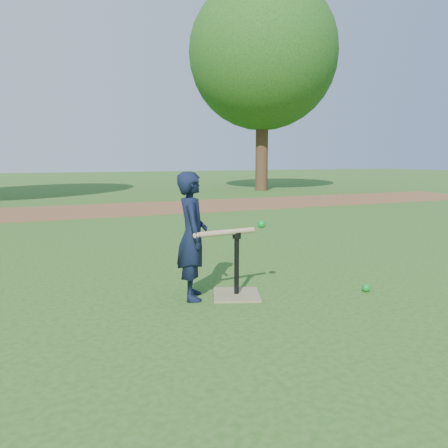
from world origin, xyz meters
name	(u,v)px	position (x,y,z in m)	size (l,w,h in m)	color
ground	(255,289)	(0.00, 0.00, 0.00)	(80.00, 80.00, 0.00)	#285116
dirt_strip	(120,209)	(0.00, 7.50, 0.01)	(24.00, 3.00, 0.01)	brown
child	(192,236)	(-0.66, -0.02, 0.59)	(0.43, 0.28, 1.18)	black
wiffle_ball_ground	(366,288)	(0.96, -0.51, 0.04)	(0.08, 0.08, 0.08)	#0C8425
batting_tee	(237,285)	(-0.26, -0.12, 0.11)	(0.56, 0.56, 0.61)	#837953
swing_action	(231,231)	(-0.34, -0.15, 0.64)	(0.73, 0.13, 0.13)	tan
tree_right	(263,55)	(6.50, 12.00, 5.29)	(5.80, 5.80, 8.21)	#382316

